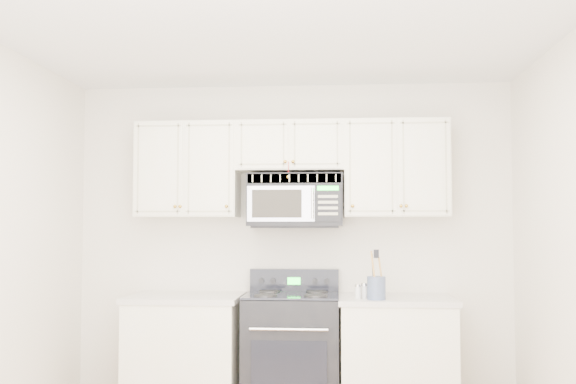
# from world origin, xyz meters

# --- Properties ---
(room) EXTENTS (3.51, 3.51, 2.61)m
(room) POSITION_xyz_m (0.00, 0.00, 1.30)
(room) COLOR brown
(room) RESTS_ON ground
(base_cabinet_left) EXTENTS (0.86, 0.65, 0.92)m
(base_cabinet_left) POSITION_xyz_m (-0.80, 1.44, 0.43)
(base_cabinet_left) COLOR beige
(base_cabinet_left) RESTS_ON ground
(base_cabinet_right) EXTENTS (0.86, 0.65, 0.92)m
(base_cabinet_right) POSITION_xyz_m (0.80, 1.44, 0.43)
(base_cabinet_right) COLOR beige
(base_cabinet_right) RESTS_ON ground
(range) EXTENTS (0.71, 0.65, 1.11)m
(range) POSITION_xyz_m (0.02, 1.45, 0.48)
(range) COLOR black
(range) RESTS_ON ground
(upper_cabinets) EXTENTS (2.44, 0.37, 0.75)m
(upper_cabinets) POSITION_xyz_m (-0.00, 1.58, 1.93)
(upper_cabinets) COLOR beige
(upper_cabinets) RESTS_ON ground
(microwave) EXTENTS (0.73, 0.42, 0.40)m
(microwave) POSITION_xyz_m (0.04, 1.56, 1.65)
(microwave) COLOR black
(microwave) RESTS_ON ground
(utensil_crock) EXTENTS (0.13, 0.13, 0.35)m
(utensil_crock) POSITION_xyz_m (0.64, 1.24, 1.01)
(utensil_crock) COLOR #4D5A89
(utensil_crock) RESTS_ON base_cabinet_right
(shaker_salt) EXTENTS (0.05, 0.05, 0.11)m
(shaker_salt) POSITION_xyz_m (0.56, 1.32, 0.98)
(shaker_salt) COLOR silver
(shaker_salt) RESTS_ON base_cabinet_right
(shaker_pepper) EXTENTS (0.04, 0.04, 0.10)m
(shaker_pepper) POSITION_xyz_m (0.51, 1.29, 0.97)
(shaker_pepper) COLOR silver
(shaker_pepper) RESTS_ON base_cabinet_right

